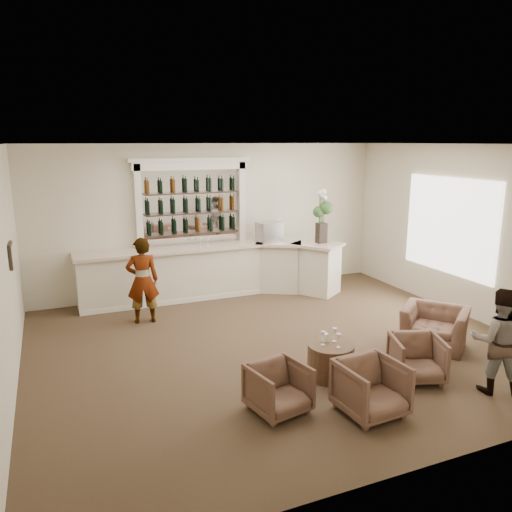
{
  "coord_description": "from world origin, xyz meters",
  "views": [
    {
      "loc": [
        -3.38,
        -7.06,
        3.35
      ],
      "look_at": [
        -0.05,
        0.9,
        1.35
      ],
      "focal_mm": 35.0,
      "sensor_mm": 36.0,
      "label": 1
    }
  ],
  "objects_px": {
    "bar_counter": "(214,271)",
    "sommelier": "(143,280)",
    "armchair_far": "(435,327)",
    "flower_vase": "(322,213)",
    "armchair_center": "(371,388)",
    "armchair_right": "(417,358)",
    "espresso_machine": "(269,232)",
    "cocktail_table": "(331,361)",
    "guest": "(498,341)",
    "armchair_left": "(278,389)"
  },
  "relations": [
    {
      "from": "bar_counter",
      "to": "sommelier",
      "type": "bearing_deg",
      "value": -149.88
    },
    {
      "from": "armchair_far",
      "to": "flower_vase",
      "type": "distance_m",
      "value": 3.72
    },
    {
      "from": "armchair_center",
      "to": "armchair_right",
      "type": "bearing_deg",
      "value": 20.34
    },
    {
      "from": "sommelier",
      "to": "espresso_machine",
      "type": "bearing_deg",
      "value": -155.84
    },
    {
      "from": "cocktail_table",
      "to": "espresso_machine",
      "type": "distance_m",
      "value": 4.52
    },
    {
      "from": "armchair_right",
      "to": "espresso_machine",
      "type": "distance_m",
      "value": 4.93
    },
    {
      "from": "cocktail_table",
      "to": "guest",
      "type": "xyz_separation_m",
      "value": [
        1.84,
        -1.23,
        0.48
      ]
    },
    {
      "from": "armchair_left",
      "to": "armchair_center",
      "type": "distance_m",
      "value": 1.15
    },
    {
      "from": "armchair_left",
      "to": "armchair_far",
      "type": "height_order",
      "value": "armchair_far"
    },
    {
      "from": "armchair_far",
      "to": "flower_vase",
      "type": "height_order",
      "value": "flower_vase"
    },
    {
      "from": "flower_vase",
      "to": "armchair_far",
      "type": "bearing_deg",
      "value": -86.16
    },
    {
      "from": "sommelier",
      "to": "bar_counter",
      "type": "bearing_deg",
      "value": -143.31
    },
    {
      "from": "cocktail_table",
      "to": "armchair_far",
      "type": "relative_size",
      "value": 0.66
    },
    {
      "from": "bar_counter",
      "to": "armchair_center",
      "type": "bearing_deg",
      "value": -86.93
    },
    {
      "from": "guest",
      "to": "armchair_far",
      "type": "bearing_deg",
      "value": -65.68
    },
    {
      "from": "cocktail_table",
      "to": "flower_vase",
      "type": "xyz_separation_m",
      "value": [
        1.96,
        3.73,
        1.56
      ]
    },
    {
      "from": "bar_counter",
      "to": "espresso_machine",
      "type": "xyz_separation_m",
      "value": [
        1.3,
        -0.04,
        0.79
      ]
    },
    {
      "from": "cocktail_table",
      "to": "sommelier",
      "type": "distance_m",
      "value": 3.95
    },
    {
      "from": "sommelier",
      "to": "espresso_machine",
      "type": "relative_size",
      "value": 3.23
    },
    {
      "from": "bar_counter",
      "to": "armchair_left",
      "type": "relative_size",
      "value": 8.24
    },
    {
      "from": "guest",
      "to": "espresso_machine",
      "type": "relative_size",
      "value": 2.9
    },
    {
      "from": "armchair_left",
      "to": "armchair_center",
      "type": "relative_size",
      "value": 0.91
    },
    {
      "from": "sommelier",
      "to": "armchair_center",
      "type": "bearing_deg",
      "value": 121.15
    },
    {
      "from": "cocktail_table",
      "to": "armchair_center",
      "type": "bearing_deg",
      "value": -93.46
    },
    {
      "from": "bar_counter",
      "to": "armchair_left",
      "type": "distance_m",
      "value": 4.95
    },
    {
      "from": "armchair_left",
      "to": "flower_vase",
      "type": "distance_m",
      "value": 5.49
    },
    {
      "from": "espresso_machine",
      "to": "guest",
      "type": "bearing_deg",
      "value": -83.61
    },
    {
      "from": "cocktail_table",
      "to": "armchair_center",
      "type": "relative_size",
      "value": 0.87
    },
    {
      "from": "sommelier",
      "to": "armchair_far",
      "type": "height_order",
      "value": "sommelier"
    },
    {
      "from": "espresso_machine",
      "to": "armchair_far",
      "type": "bearing_deg",
      "value": -75.32
    },
    {
      "from": "sommelier",
      "to": "armchair_center",
      "type": "relative_size",
      "value": 2.13
    },
    {
      "from": "flower_vase",
      "to": "espresso_machine",
      "type": "bearing_deg",
      "value": 151.71
    },
    {
      "from": "bar_counter",
      "to": "flower_vase",
      "type": "bearing_deg",
      "value": -14.29
    },
    {
      "from": "guest",
      "to": "armchair_far",
      "type": "height_order",
      "value": "guest"
    },
    {
      "from": "bar_counter",
      "to": "flower_vase",
      "type": "relative_size",
      "value": 4.84
    },
    {
      "from": "sommelier",
      "to": "armchair_far",
      "type": "relative_size",
      "value": 1.61
    },
    {
      "from": "bar_counter",
      "to": "armchair_right",
      "type": "xyz_separation_m",
      "value": [
        1.45,
        -4.86,
        -0.25
      ]
    },
    {
      "from": "armchair_center",
      "to": "flower_vase",
      "type": "relative_size",
      "value": 0.65
    },
    {
      "from": "armchair_center",
      "to": "armchair_far",
      "type": "xyz_separation_m",
      "value": [
        2.26,
        1.39,
        -0.02
      ]
    },
    {
      "from": "cocktail_table",
      "to": "armchair_center",
      "type": "height_order",
      "value": "armchair_center"
    },
    {
      "from": "cocktail_table",
      "to": "flower_vase",
      "type": "height_order",
      "value": "flower_vase"
    },
    {
      "from": "cocktail_table",
      "to": "armchair_right",
      "type": "bearing_deg",
      "value": -26.23
    },
    {
      "from": "guest",
      "to": "armchair_left",
      "type": "distance_m",
      "value": 3.04
    },
    {
      "from": "cocktail_table",
      "to": "armchair_far",
      "type": "height_order",
      "value": "armchair_far"
    },
    {
      "from": "armchair_left",
      "to": "armchair_center",
      "type": "bearing_deg",
      "value": -36.82
    },
    {
      "from": "armchair_center",
      "to": "espresso_machine",
      "type": "bearing_deg",
      "value": 75.33
    },
    {
      "from": "flower_vase",
      "to": "sommelier",
      "type": "bearing_deg",
      "value": -174.24
    },
    {
      "from": "armchair_left",
      "to": "espresso_machine",
      "type": "distance_m",
      "value": 5.37
    },
    {
      "from": "armchair_right",
      "to": "armchair_far",
      "type": "relative_size",
      "value": 0.69
    },
    {
      "from": "sommelier",
      "to": "armchair_far",
      "type": "bearing_deg",
      "value": 151.41
    }
  ]
}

